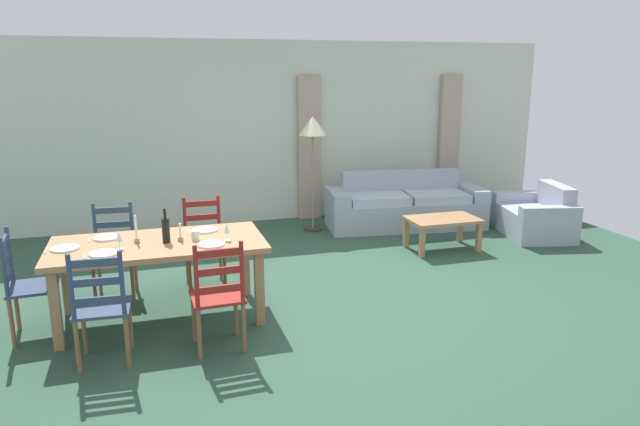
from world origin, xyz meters
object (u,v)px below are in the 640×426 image
at_px(dining_chair_near_left, 101,307).
at_px(dining_chair_far_left, 114,251).
at_px(dining_chair_head_west, 26,285).
at_px(coffee_table, 443,223).
at_px(wine_glass_near_left, 119,237).
at_px(dining_chair_near_right, 218,296).
at_px(dining_table, 158,251).
at_px(coffee_cup_primary, 195,236).
at_px(couch, 404,207).
at_px(standing_lamp, 313,133).
at_px(armchair_upholstered, 538,217).
at_px(wine_bottle, 166,230).
at_px(wine_glass_near_right, 227,229).
at_px(dining_chair_far_right, 204,243).

relative_size(dining_chair_near_left, dining_chair_far_left, 1.00).
relative_size(dining_chair_head_west, coffee_table, 1.07).
bearing_deg(dining_chair_head_west, wine_glass_near_left, -7.04).
distance_m(dining_chair_near_left, dining_chair_near_right, 0.90).
bearing_deg(dining_table, dining_chair_near_left, -121.68).
bearing_deg(coffee_cup_primary, couch, 36.94).
distance_m(dining_table, standing_lamp, 3.48).
relative_size(wine_glass_near_left, coffee_cup_primary, 1.79).
height_order(dining_chair_near_left, standing_lamp, standing_lamp).
bearing_deg(dining_chair_head_west, dining_table, 2.25).
xyz_separation_m(coffee_cup_primary, standing_lamp, (1.89, 2.63, 0.62)).
distance_m(wine_glass_near_left, armchair_upholstered, 5.76).
bearing_deg(wine_glass_near_left, wine_bottle, 14.30).
bearing_deg(coffee_cup_primary, dining_chair_head_west, 179.82).
relative_size(dining_table, dining_chair_far_left, 1.98).
bearing_deg(dining_chair_head_west, coffee_table, 14.68).
distance_m(wine_glass_near_right, coffee_table, 3.27).
bearing_deg(wine_glass_near_right, dining_chair_near_left, -150.57).
relative_size(dining_table, dining_chair_near_right, 1.98).
distance_m(wine_glass_near_left, coffee_table, 4.12).
height_order(dining_chair_far_right, coffee_table, dining_chair_far_right).
relative_size(dining_table, dining_chair_head_west, 1.98).
bearing_deg(wine_glass_near_left, dining_chair_near_right, -40.20).
bearing_deg(dining_chair_near_left, dining_chair_far_right, 58.05).
bearing_deg(wine_glass_near_left, coffee_table, 18.81).
distance_m(dining_table, couch, 4.32).
height_order(dining_table, dining_chair_near_right, dining_chair_near_right).
bearing_deg(dining_table, dining_chair_far_right, 57.78).
bearing_deg(dining_chair_near_right, standing_lamp, 61.99).
distance_m(wine_glass_near_right, coffee_cup_primary, 0.30).
relative_size(dining_chair_near_left, wine_glass_near_left, 5.96).
xyz_separation_m(coffee_table, armchair_upholstered, (1.64, 0.23, -0.11)).
distance_m(dining_chair_far_right, wine_glass_near_right, 1.00).
xyz_separation_m(dining_table, standing_lamp, (2.22, 2.58, 0.75)).
height_order(wine_glass_near_left, couch, wine_glass_near_left).
bearing_deg(wine_bottle, standing_lamp, 50.69).
height_order(dining_table, coffee_table, dining_table).
xyz_separation_m(dining_chair_near_left, armchair_upholstered, (5.65, 2.17, -0.23)).
bearing_deg(coffee_table, coffee_cup_primary, -159.14).
relative_size(wine_glass_near_right, couch, 0.07).
relative_size(couch, standing_lamp, 1.44).
height_order(dining_table, dining_chair_far_left, dining_chair_far_left).
bearing_deg(dining_chair_near_right, couch, 45.26).
height_order(dining_chair_far_left, standing_lamp, standing_lamp).
bearing_deg(dining_chair_near_left, dining_table, 58.32).
xyz_separation_m(dining_chair_far_left, wine_glass_near_left, (0.10, -0.87, 0.38)).
bearing_deg(standing_lamp, wine_bottle, -129.31).
bearing_deg(wine_glass_near_left, dining_table, 23.61).
height_order(dining_table, coffee_cup_primary, coffee_cup_primary).
distance_m(coffee_cup_primary, couch, 4.09).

